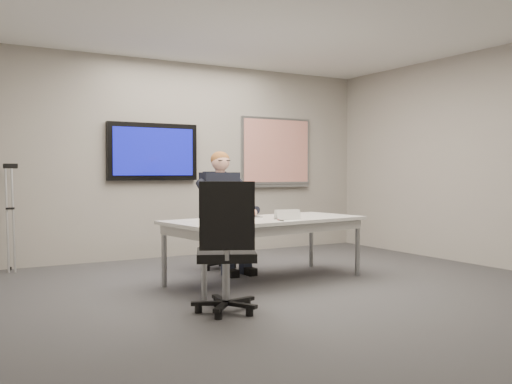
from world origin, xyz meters
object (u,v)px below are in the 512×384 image
office_chair_near (226,272)px  seated_person (227,223)px  conference_table (266,226)px  office_chair_far (218,245)px  laptop (242,212)px

office_chair_near → seated_person: 2.11m
conference_table → office_chair_near: (-1.06, -1.10, -0.26)m
office_chair_far → seated_person: seated_person is taller
conference_table → office_chair_near: office_chair_near is taller
conference_table → office_chair_far: 1.08m
conference_table → seated_person: size_ratio=1.61×
office_chair_near → conference_table: bearing=-109.0°
office_chair_far → laptop: size_ratio=2.79×
conference_table → office_chair_far: office_chair_far is taller
conference_table → laptop: 0.32m
conference_table → office_chair_far: size_ratio=2.52×
office_chair_far → office_chair_near: (-0.97, -2.12, 0.06)m
office_chair_near → laptop: 1.66m
seated_person → conference_table: bearing=-78.0°
seated_person → laptop: size_ratio=4.37×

